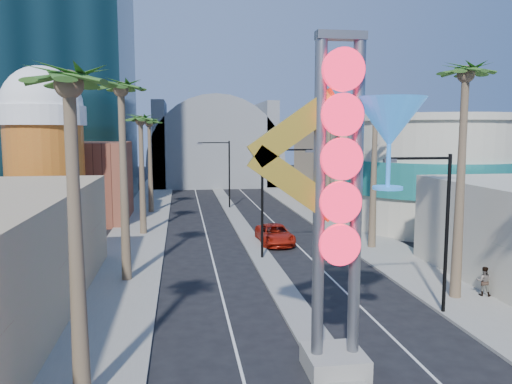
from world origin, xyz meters
The scene contains 22 objects.
sidewalk_west centered at (-9.50, 35.00, 0.07)m, with size 5.00×100.00×0.15m, color gray.
sidewalk_east centered at (9.50, 35.00, 0.07)m, with size 5.00×100.00×0.15m, color gray.
median centered at (0.00, 38.00, 0.07)m, with size 1.60×84.00×0.15m, color gray.
hotel_tower centered at (-22.00, 52.00, 25.00)m, with size 20.00×20.00×50.00m, color black.
brick_filler_west centered at (-16.00, 38.00, 4.00)m, with size 10.00×10.00×8.00m, color brown.
filler_east centered at (16.00, 48.00, 5.00)m, with size 10.00×20.00×10.00m, color tan.
beer_mug centered at (-17.00, 30.00, 7.84)m, with size 7.00×7.00×14.50m.
turquoise_building centered at (18.00, 30.00, 5.25)m, with size 16.60×16.60×10.60m.
canopy centered at (0.00, 72.00, 4.31)m, with size 22.00×16.00×22.00m.
neon_sign centered at (0.82, 2.96, 7.31)m, with size 6.53×2.60×12.55m.
streetlight_0 centered at (0.55, 20.00, 4.88)m, with size 3.79×0.25×8.00m.
streetlight_1 centered at (-0.55, 44.00, 4.88)m, with size 3.79×0.25×8.00m.
streetlight_2 centered at (6.72, 8.00, 4.83)m, with size 3.45×0.25×8.00m.
palm_0 centered at (-9.00, 2.00, 9.93)m, with size 2.40×2.40×11.70m.
palm_1 centered at (-9.00, 16.00, 10.82)m, with size 2.40×2.40×12.70m.
palm_2 centered at (-9.00, 30.00, 9.48)m, with size 2.40×2.40×11.20m.
palm_3 centered at (-9.00, 42.00, 9.48)m, with size 2.40×2.40×11.20m.
palm_5 centered at (9.00, 10.00, 11.27)m, with size 2.40×2.40×13.20m.
palm_6 centered at (9.00, 22.00, 9.93)m, with size 2.40×2.40×11.70m.
palm_7 centered at (9.00, 34.00, 10.82)m, with size 2.40×2.40×12.70m.
red_pickup centered at (1.83, 24.81, 0.77)m, with size 2.56×5.56×1.54m, color #B81E0E.
pedestrian_b centered at (10.62, 9.94, 0.96)m, with size 0.78×0.61×1.62m, color gray.
Camera 1 is at (-5.63, -14.32, 9.05)m, focal length 35.00 mm.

